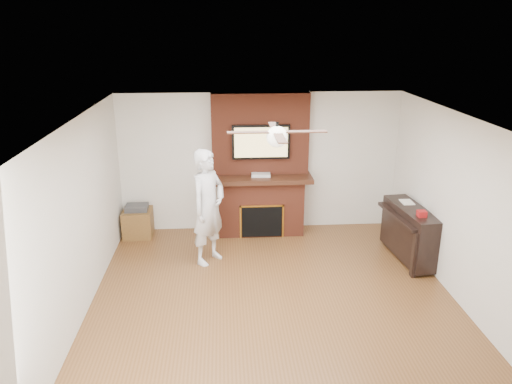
{
  "coord_description": "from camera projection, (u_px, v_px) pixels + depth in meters",
  "views": [
    {
      "loc": [
        -0.66,
        -5.89,
        3.62
      ],
      "look_at": [
        -0.19,
        0.9,
        1.31
      ],
      "focal_mm": 35.0,
      "sensor_mm": 36.0,
      "label": 1
    }
  ],
  "objects": [
    {
      "name": "fireplace",
      "position": [
        261.0,
        179.0,
        8.86
      ],
      "size": [
        1.78,
        0.64,
        2.5
      ],
      "color": "maroon",
      "rests_on": "ground"
    },
    {
      "name": "candle_orange",
      "position": [
        250.0,
        231.0,
        8.99
      ],
      "size": [
        0.07,
        0.07,
        0.13
      ],
      "primitive_type": "cylinder",
      "color": "red",
      "rests_on": "ground"
    },
    {
      "name": "tv",
      "position": [
        261.0,
        142.0,
        8.6
      ],
      "size": [
        1.0,
        0.08,
        0.6
      ],
      "color": "black",
      "rests_on": "fireplace"
    },
    {
      "name": "person",
      "position": [
        208.0,
        207.0,
        7.73
      ],
      "size": [
        0.77,
        0.81,
        1.84
      ],
      "primitive_type": "imported",
      "rotation": [
        0.0,
        0.0,
        0.9
      ],
      "color": "silver",
      "rests_on": "ground"
    },
    {
      "name": "candle_blue",
      "position": [
        276.0,
        232.0,
        8.99
      ],
      "size": [
        0.05,
        0.05,
        0.09
      ],
      "primitive_type": "cylinder",
      "color": "#3650A4",
      "rests_on": "ground"
    },
    {
      "name": "ceiling_fan",
      "position": [
        277.0,
        136.0,
        6.02
      ],
      "size": [
        1.21,
        1.21,
        0.31
      ],
      "color": "black",
      "rests_on": "room_shell"
    },
    {
      "name": "candle_cream",
      "position": [
        264.0,
        233.0,
        8.97
      ],
      "size": [
        0.08,
        0.08,
        0.1
      ],
      "primitive_type": "cylinder",
      "color": "#C2B09A",
      "rests_on": "ground"
    },
    {
      "name": "cable_box",
      "position": [
        261.0,
        175.0,
        8.73
      ],
      "size": [
        0.34,
        0.21,
        0.05
      ],
      "primitive_type": "cube",
      "rotation": [
        0.0,
        0.0,
        -0.07
      ],
      "color": "silver",
      "rests_on": "fireplace"
    },
    {
      "name": "candle_green",
      "position": [
        260.0,
        233.0,
        8.96
      ],
      "size": [
        0.07,
        0.07,
        0.09
      ],
      "primitive_type": "cylinder",
      "color": "green",
      "rests_on": "ground"
    },
    {
      "name": "piano",
      "position": [
        410.0,
        232.0,
        7.94
      ],
      "size": [
        0.62,
        1.37,
        0.96
      ],
      "rotation": [
        0.0,
        0.0,
        0.1
      ],
      "color": "black",
      "rests_on": "ground"
    },
    {
      "name": "room_shell",
      "position": [
        276.0,
        219.0,
        6.37
      ],
      "size": [
        5.36,
        5.86,
        2.86
      ],
      "color": "#573519",
      "rests_on": "ground"
    },
    {
      "name": "side_table",
      "position": [
        138.0,
        222.0,
        8.89
      ],
      "size": [
        0.51,
        0.51,
        0.58
      ],
      "rotation": [
        0.0,
        0.0,
        0.02
      ],
      "color": "brown",
      "rests_on": "ground"
    }
  ]
}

